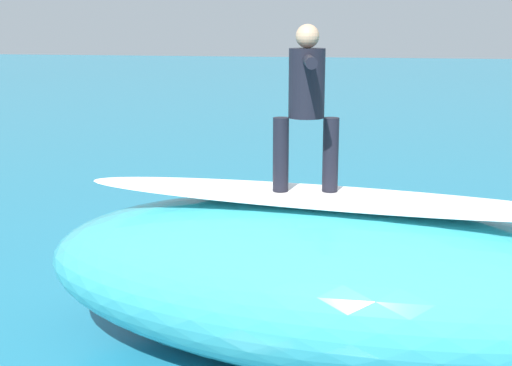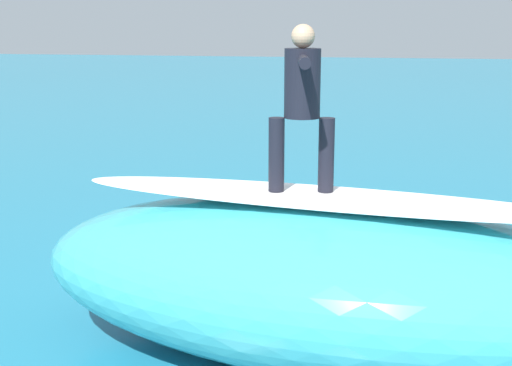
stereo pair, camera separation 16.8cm
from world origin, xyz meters
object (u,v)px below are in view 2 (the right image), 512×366
(surfboard_riding, at_px, (301,195))
(surfer_paddling, at_px, (235,217))
(surfboard_paddling, at_px, (230,226))
(surfer_riding, at_px, (302,96))

(surfboard_riding, distance_m, surfer_paddling, 4.75)
(surfboard_riding, height_order, surfboard_paddling, surfboard_riding)
(surfboard_riding, height_order, surfer_paddling, surfboard_riding)
(surfboard_riding, distance_m, surfer_riding, 0.98)
(surfboard_paddling, xyz_separation_m, surfer_paddling, (-0.11, 0.08, 0.17))
(surfer_riding, relative_size, surfer_paddling, 0.99)
(surfboard_riding, xyz_separation_m, surfer_riding, (0.00, 0.00, 0.98))
(surfer_riding, xyz_separation_m, surfer_paddling, (1.70, -4.18, -2.44))
(surfer_riding, xyz_separation_m, surfboard_paddling, (1.81, -4.26, -2.62))
(surfboard_riding, relative_size, surfer_paddling, 1.28)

